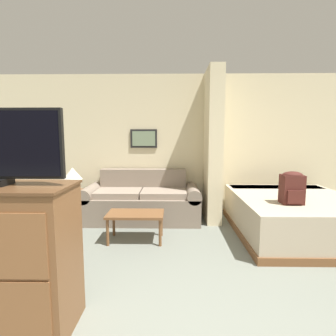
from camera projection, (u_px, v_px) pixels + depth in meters
name	position (u px, v px, depth m)	size (l,w,h in m)	color
wall_back	(185.00, 146.00, 4.96)	(6.91, 0.16, 2.60)	beige
wall_partition_pillar	(213.00, 146.00, 4.52)	(0.24, 0.75, 2.60)	beige
couch	(142.00, 202.00, 4.61)	(2.02, 0.84, 0.87)	gray
coffee_table	(136.00, 216.00, 3.68)	(0.79, 0.45, 0.40)	brown
side_table	(73.00, 196.00, 4.58)	(0.45, 0.45, 0.52)	brown
table_lamp	(73.00, 175.00, 4.53)	(0.33, 0.33, 0.41)	tan
bed	(294.00, 215.00, 3.95)	(1.75, 2.03, 0.58)	brown
backpack	(292.00, 187.00, 3.46)	(0.27, 0.24, 0.43)	#471E19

